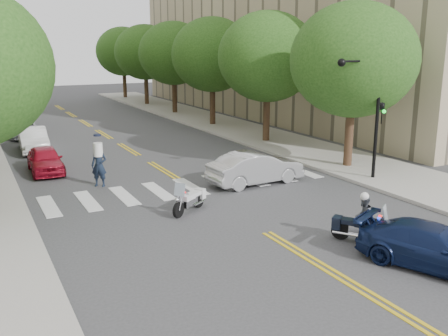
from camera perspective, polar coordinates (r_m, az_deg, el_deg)
ground at (r=17.37m, az=4.89°, el=-7.39°), size 140.00×140.00×0.00m
sidewalk_right at (r=40.50m, az=-0.42°, el=5.05°), size 5.00×60.00×0.15m
tree_r_0 at (r=26.34m, az=14.59°, el=11.85°), size 6.40×6.40×8.45m
tree_r_1 at (r=32.74m, az=5.01°, el=12.54°), size 6.40×6.40×8.45m
tree_r_2 at (r=39.72m, az=-1.35°, el=12.81°), size 6.40×6.40×8.45m
tree_r_3 at (r=47.03m, az=-5.78°, el=12.91°), size 6.40×6.40×8.45m
tree_r_4 at (r=54.53m, az=-9.01°, el=12.93°), size 6.40×6.40×8.45m
tree_r_5 at (r=62.15m, az=-11.45°, el=12.93°), size 6.40×6.40×8.45m
traffic_signal_pole at (r=23.90m, az=16.39°, el=7.16°), size 2.82×0.42×6.00m
motorcycle_police at (r=16.85m, az=15.43°, el=-5.77°), size 1.42×1.85×1.71m
motorcycle_parked at (r=19.41m, az=-3.77°, el=-3.63°), size 1.80×1.32×1.31m
officer_standing at (r=23.32m, az=-14.09°, el=0.28°), size 0.85×0.79×1.94m
convertible at (r=23.14m, az=3.65°, el=0.02°), size 4.67×1.86×1.51m
sedan_blue at (r=15.71m, az=22.87°, el=-8.33°), size 3.43×4.72×1.27m
parked_car_a at (r=26.71m, az=-19.75°, el=0.89°), size 1.68×3.94×1.33m
parked_car_b at (r=32.29m, az=-20.96°, el=3.03°), size 1.72×4.46×1.45m
parked_car_c at (r=37.71m, az=-21.98°, el=4.20°), size 2.08×4.40×1.22m
parked_car_d at (r=40.50m, az=-22.34°, el=4.92°), size 2.49×5.09×1.43m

